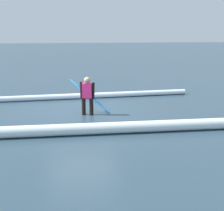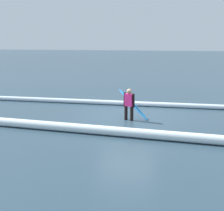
{
  "view_description": "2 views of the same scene",
  "coord_description": "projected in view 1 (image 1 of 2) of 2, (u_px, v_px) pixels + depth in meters",
  "views": [
    {
      "loc": [
        1.06,
        11.17,
        2.83
      ],
      "look_at": [
        -0.7,
        2.31,
        0.74
      ],
      "focal_mm": 49.98,
      "sensor_mm": 36.0,
      "label": 1
    },
    {
      "loc": [
        -2.14,
        12.66,
        3.35
      ],
      "look_at": [
        0.26,
        1.77,
        0.91
      ],
      "focal_mm": 47.84,
      "sensor_mm": 36.0,
      "label": 2
    }
  ],
  "objects": [
    {
      "name": "wave_crest_midground",
      "position": [
        121.0,
        128.0,
        9.05
      ],
      "size": [
        14.56,
        1.18,
        0.34
      ],
      "primitive_type": "cylinder",
      "rotation": [
        0.0,
        1.57,
        -0.06
      ],
      "color": "white",
      "rests_on": "ground_plane"
    },
    {
      "name": "surfer",
      "position": [
        87.0,
        94.0,
        10.96
      ],
      "size": [
        0.5,
        0.31,
        1.36
      ],
      "rotation": [
        0.0,
        0.0,
        2.81
      ],
      "color": "black",
      "rests_on": "ground_plane"
    },
    {
      "name": "ground_plane",
      "position": [
        81.0,
        112.0,
        11.52
      ],
      "size": [
        175.75,
        175.75,
        0.0
      ],
      "primitive_type": "plane",
      "color": "#2A3F4D"
    },
    {
      "name": "wave_crest_foreground",
      "position": [
        9.0,
        99.0,
        13.24
      ],
      "size": [
        16.05,
        0.57,
        0.24
      ],
      "primitive_type": "cylinder",
      "rotation": [
        0.0,
        1.57,
        0.02
      ],
      "color": "white",
      "rests_on": "ground_plane"
    },
    {
      "name": "surfboard",
      "position": [
        90.0,
        96.0,
        11.37
      ],
      "size": [
        1.53,
        0.91,
        1.25
      ],
      "color": "#268CE5",
      "rests_on": "ground_plane"
    }
  ]
}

